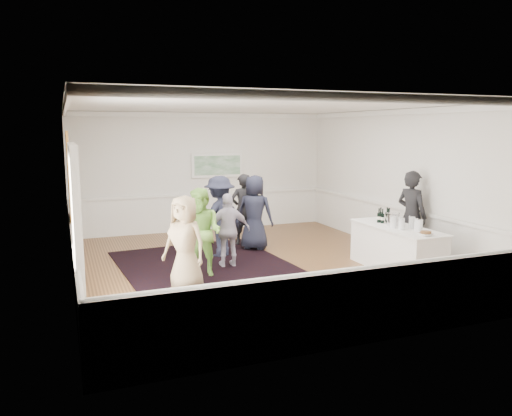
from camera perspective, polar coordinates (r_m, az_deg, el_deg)
name	(u,v)px	position (r m, az deg, el deg)	size (l,w,h in m)	color
floor	(256,266)	(10.22, -0.01, -6.64)	(8.00, 8.00, 0.00)	brown
ceiling	(256,106)	(9.86, -0.01, 11.58)	(7.00, 8.00, 0.02)	white
wall_left	(68,197)	(9.25, -20.66, 1.24)	(0.02, 8.00, 3.20)	white
wall_right	(401,181)	(11.64, 16.28, 2.94)	(0.02, 8.00, 3.20)	white
wall_back	(203,172)	(13.70, -6.11, 4.11)	(7.00, 0.02, 3.20)	white
wall_front	(372,223)	(6.39, 13.12, -1.65)	(7.00, 0.02, 3.20)	white
wainscoting	(256,242)	(10.10, -0.01, -3.91)	(7.00, 8.00, 1.00)	white
mirror	(69,178)	(10.52, -20.57, 3.21)	(0.05, 1.25, 1.85)	gold
doorway	(75,226)	(7.40, -19.94, -1.97)	(0.10, 1.78, 2.56)	white
landscape_painting	(217,165)	(13.74, -4.44, 4.90)	(1.44, 0.06, 0.66)	white
area_rug	(209,268)	(10.10, -5.37, -6.82)	(3.27, 4.29, 0.02)	black
serving_table	(396,248)	(10.21, 15.75, -4.46)	(0.82, 2.16, 0.88)	white
bartender	(411,216)	(10.94, 17.34, -0.89)	(0.70, 0.46, 1.91)	black
guest_tan	(185,244)	(8.58, -8.15, -4.07)	(0.81, 0.53, 1.66)	#9E8763
guest_green	(202,232)	(9.45, -6.20, -2.78)	(0.81, 0.63, 1.67)	#83C24D
guest_lilac	(229,230)	(10.03, -3.15, -2.57)	(0.88, 0.36, 1.50)	#BBB3C8
guest_dark_a	(220,216)	(10.85, -4.17, -0.97)	(1.14, 0.66, 1.77)	black
guest_dark_b	(243,209)	(11.94, -1.49, -0.16)	(0.62, 0.41, 1.71)	black
guest_navy	(255,213)	(11.45, -0.15, -0.52)	(0.84, 0.55, 1.73)	black
wine_bottles	(384,215)	(10.49, 14.46, -0.76)	(0.30, 0.23, 0.31)	black
juice_pitchers	(409,223)	(9.85, 17.05, -1.70)	(0.42, 0.56, 0.24)	#7CB841
ice_bucket	(393,220)	(10.22, 15.38, -1.28)	(0.26, 0.26, 0.24)	silver
nut_bowl	(426,234)	(9.41, 18.83, -2.78)	(0.25, 0.25, 0.08)	white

